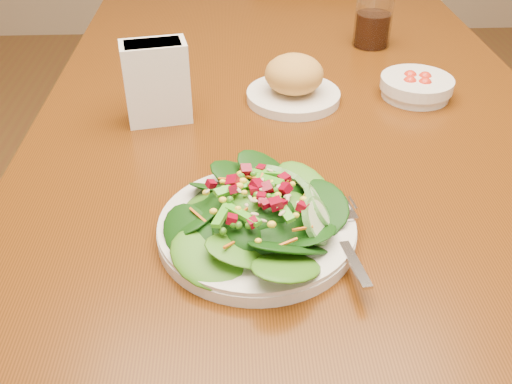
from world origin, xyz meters
TOP-DOWN VIEW (x-y plane):
  - ground_plane at (0.00, 0.00)m, footprint 5.00×5.00m
  - dining_table at (0.00, 0.00)m, footprint 0.90×1.40m
  - chair_far at (0.16, 0.90)m, footprint 0.46×0.46m
  - salad_plate at (-0.08, -0.34)m, footprint 0.25×0.25m
  - bread_plate at (-0.00, 0.04)m, footprint 0.17×0.17m
  - tomato_bowl at (0.22, 0.04)m, footprint 0.13×0.13m
  - drinking_glass at (0.19, 0.30)m, footprint 0.08×0.08m
  - napkin_holder at (-0.24, -0.02)m, footprint 0.11×0.08m

SIDE VIEW (x-z plane):
  - ground_plane at x=0.00m, z-range 0.00..0.00m
  - chair_far at x=0.16m, z-range 0.02..0.84m
  - dining_table at x=0.00m, z-range 0.27..1.02m
  - tomato_bowl at x=0.22m, z-range 0.75..0.79m
  - salad_plate at x=-0.08m, z-range 0.74..0.81m
  - bread_plate at x=0.00m, z-range 0.74..0.83m
  - drinking_glass at x=0.19m, z-range 0.74..0.88m
  - napkin_holder at x=-0.24m, z-range 0.75..0.89m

